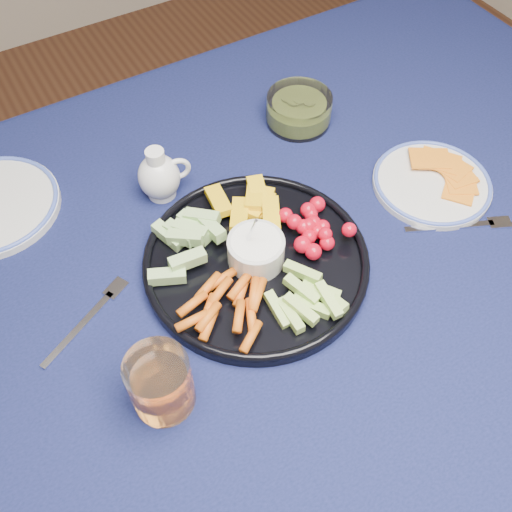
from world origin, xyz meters
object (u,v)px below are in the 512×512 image
dining_table (249,298)px  pickle_bowl (299,111)px  cheese_plate (432,182)px  creamer_pitcher (160,176)px  crudite_platter (254,258)px  juice_tumbler (161,385)px

dining_table → pickle_bowl: pickle_bowl is taller
dining_table → cheese_plate: size_ratio=8.26×
creamer_pitcher → dining_table: bearing=-76.9°
pickle_bowl → cheese_plate: bearing=-67.6°
crudite_platter → cheese_plate: bearing=-1.5°
crudite_platter → creamer_pitcher: crudite_platter is taller
juice_tumbler → cheese_plate: bearing=11.8°
cheese_plate → creamer_pitcher: bearing=151.6°
dining_table → juice_tumbler: juice_tumbler is taller
dining_table → juice_tumbler: size_ratio=17.17×
creamer_pitcher → juice_tumbler: size_ratio=1.00×
crudite_platter → juice_tumbler: bearing=-149.1°
juice_tumbler → creamer_pitcher: bearing=65.5°
creamer_pitcher → cheese_plate: (0.41, -0.22, -0.03)m
pickle_bowl → juice_tumbler: 0.59m
pickle_bowl → creamer_pitcher: bearing=-172.7°
dining_table → cheese_plate: cheese_plate is taller
crudite_platter → cheese_plate: (0.35, -0.01, -0.01)m
crudite_platter → creamer_pitcher: 0.22m
crudite_platter → pickle_bowl: (0.24, 0.25, 0.01)m
crudite_platter → pickle_bowl: size_ratio=2.86×
dining_table → crudite_platter: size_ratio=4.81×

